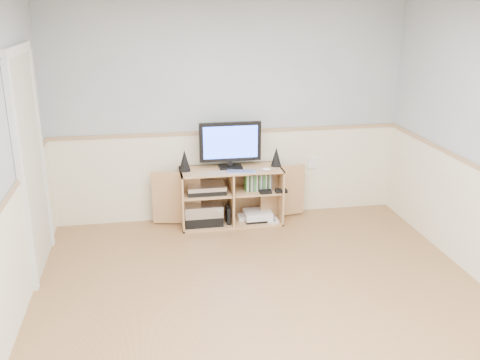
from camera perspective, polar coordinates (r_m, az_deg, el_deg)
name	(u,v)px	position (r m, az deg, el deg)	size (l,w,h in m)	color
room	(265,172)	(4.02, 2.68, 0.90)	(4.04, 4.54, 2.54)	tan
media_cabinet	(230,194)	(6.12, -1.02, -1.51)	(1.78, 0.43, 0.65)	tan
monitor	(230,143)	(5.93, -1.05, 3.94)	(0.69, 0.18, 0.52)	black
speaker_left	(185,160)	(5.89, -5.93, 2.09)	(0.13, 0.13, 0.24)	black
speaker_right	(276,157)	(6.05, 3.88, 2.50)	(0.12, 0.12, 0.22)	black
keyboard	(241,172)	(5.85, 0.15, 0.89)	(0.32, 0.13, 0.01)	silver
mouse	(267,169)	(5.90, 2.86, 1.15)	(0.10, 0.06, 0.04)	white
av_components	(205,207)	(6.07, -3.81, -2.85)	(0.51, 0.32, 0.47)	black
game_consoles	(257,216)	(6.20, 1.77, -3.81)	(0.45, 0.30, 0.11)	white
game_cases	(258,182)	(6.05, 1.93, -0.20)	(0.30, 0.14, 0.19)	#3F8C3F
wall_outlet	(312,163)	(6.42, 7.73, 1.83)	(0.12, 0.03, 0.12)	white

